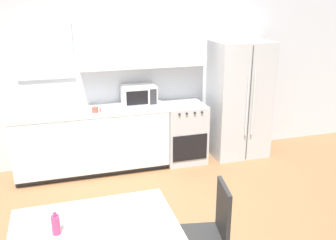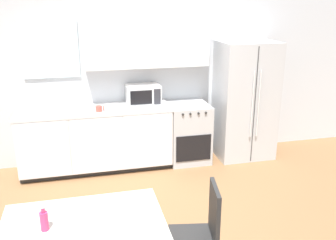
% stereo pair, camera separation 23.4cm
% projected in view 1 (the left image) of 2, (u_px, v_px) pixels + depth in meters
% --- Properties ---
extents(ground_plane, '(12.00, 12.00, 0.00)m').
position_uv_depth(ground_plane, '(151.00, 224.00, 4.21)').
color(ground_plane, olive).
extents(wall_back, '(12.00, 0.38, 2.70)m').
position_uv_depth(wall_back, '(121.00, 67.00, 5.50)').
color(wall_back, silver).
rests_on(wall_back, ground_plane).
extents(kitchen_counter, '(2.16, 0.66, 0.92)m').
position_uv_depth(kitchen_counter, '(92.00, 140.00, 5.38)').
color(kitchen_counter, '#333333').
rests_on(kitchen_counter, ground_plane).
extents(oven_range, '(0.61, 0.65, 0.90)m').
position_uv_depth(oven_range, '(183.00, 132.00, 5.77)').
color(oven_range, '#B7BABC').
rests_on(oven_range, ground_plane).
extents(refrigerator, '(0.86, 0.70, 1.81)m').
position_uv_depth(refrigerator, '(239.00, 99.00, 5.86)').
color(refrigerator, silver).
rests_on(refrigerator, ground_plane).
extents(kitchen_sink, '(0.63, 0.44, 0.26)m').
position_uv_depth(kitchen_sink, '(50.00, 112.00, 5.10)').
color(kitchen_sink, '#B7BABC').
rests_on(kitchen_sink, kitchen_counter).
extents(microwave, '(0.49, 0.35, 0.28)m').
position_uv_depth(microwave, '(139.00, 95.00, 5.50)').
color(microwave, silver).
rests_on(microwave, kitchen_counter).
extents(coffee_mug, '(0.12, 0.09, 0.08)m').
position_uv_depth(coffee_mug, '(96.00, 110.00, 5.12)').
color(coffee_mug, '#BF4C3F').
rests_on(coffee_mug, kitchen_counter).
extents(dining_table, '(1.26, 0.82, 0.76)m').
position_uv_depth(dining_table, '(95.00, 236.00, 2.90)').
color(dining_table, beige).
rests_on(dining_table, ground_plane).
extents(dining_chair_side, '(0.47, 0.47, 0.93)m').
position_uv_depth(dining_chair_side, '(213.00, 227.00, 3.24)').
color(dining_chair_side, '#282828').
rests_on(dining_chair_side, ground_plane).
extents(drink_bottle, '(0.06, 0.06, 0.21)m').
position_uv_depth(drink_bottle, '(56.00, 224.00, 2.74)').
color(drink_bottle, '#DB386B').
rests_on(drink_bottle, dining_table).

